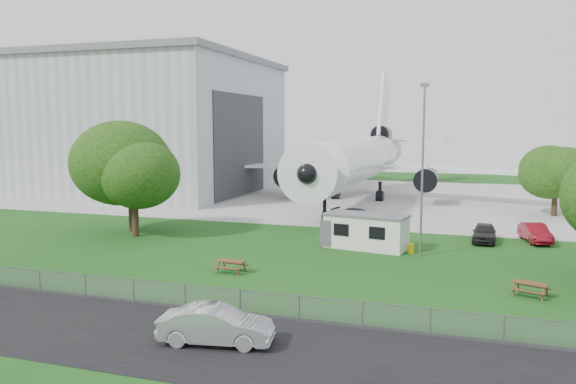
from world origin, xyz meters
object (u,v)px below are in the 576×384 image
(hangar, at_px, (115,125))
(car_centre_sedan, at_px, (216,326))
(site_cabin, at_px, (366,231))
(picnic_west, at_px, (231,272))
(picnic_east, at_px, (530,296))
(airliner, at_px, (359,158))

(hangar, relative_size, car_centre_sedan, 8.84)
(site_cabin, relative_size, picnic_west, 3.85)
(site_cabin, bearing_deg, car_centre_sedan, -97.31)
(hangar, distance_m, car_centre_sedan, 63.56)
(site_cabin, xyz_separation_m, picnic_west, (-6.82, -9.63, -1.31))
(hangar, relative_size, picnic_west, 23.89)
(picnic_east, bearing_deg, hangar, 165.58)
(hangar, xyz_separation_m, airliner, (35.97, -0.14, -4.14))
(hangar, height_order, site_cabin, hangar)
(airliner, xyz_separation_m, site_cabin, (6.08, -28.37, -3.96))
(picnic_east, distance_m, car_centre_sedan, 17.55)
(picnic_east, relative_size, car_centre_sedan, 0.37)
(picnic_west, relative_size, car_centre_sedan, 0.37)
(site_cabin, xyz_separation_m, car_centre_sedan, (-2.64, -20.61, -0.51))
(airliner, bearing_deg, picnic_west, -91.11)
(site_cabin, bearing_deg, hangar, 145.86)
(airliner, distance_m, site_cabin, 29.28)
(airliner, height_order, car_centre_sedan, airliner)
(hangar, height_order, airliner, hangar)
(hangar, distance_m, picnic_west, 52.77)
(car_centre_sedan, bearing_deg, airliner, -5.82)
(airliner, xyz_separation_m, car_centre_sedan, (3.44, -48.98, -4.47))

